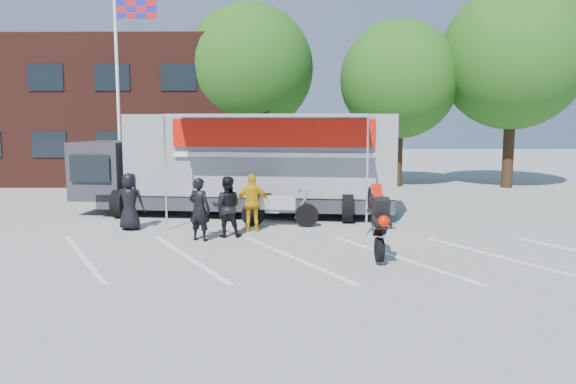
{
  "coord_description": "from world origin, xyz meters",
  "views": [
    {
      "loc": [
        0.29,
        -11.43,
        3.08
      ],
      "look_at": [
        0.07,
        2.53,
        1.3
      ],
      "focal_mm": 35.0,
      "sensor_mm": 36.0,
      "label": 1
    }
  ],
  "objects_px": {
    "parked_motorcycle": "(280,226)",
    "spectator_hivis": "(253,203)",
    "tree_right": "(513,58)",
    "spectator_leather_c": "(227,207)",
    "flagpole": "(124,68)",
    "tree_mid": "(399,80)",
    "spectator_leather_a": "(130,202)",
    "stunt_bike_rider": "(374,258)",
    "spectator_leather_b": "(199,209)",
    "tree_left": "(250,68)",
    "transporter_truck": "(248,215)"
  },
  "relations": [
    {
      "from": "transporter_truck",
      "to": "spectator_leather_a",
      "type": "relative_size",
      "value": 6.33
    },
    {
      "from": "spectator_hivis",
      "to": "spectator_leather_c",
      "type": "bearing_deg",
      "value": 42.27
    },
    {
      "from": "transporter_truck",
      "to": "spectator_hivis",
      "type": "height_order",
      "value": "transporter_truck"
    },
    {
      "from": "spectator_leather_c",
      "to": "tree_mid",
      "type": "bearing_deg",
      "value": -123.44
    },
    {
      "from": "flagpole",
      "to": "tree_mid",
      "type": "xyz_separation_m",
      "value": [
        11.24,
        5.0,
        -0.11
      ]
    },
    {
      "from": "spectator_leather_b",
      "to": "flagpole",
      "type": "bearing_deg",
      "value": -39.83
    },
    {
      "from": "spectator_leather_a",
      "to": "spectator_hivis",
      "type": "relative_size",
      "value": 1.01
    },
    {
      "from": "tree_left",
      "to": "spectator_leather_a",
      "type": "height_order",
      "value": "tree_left"
    },
    {
      "from": "tree_mid",
      "to": "spectator_leather_b",
      "type": "height_order",
      "value": "tree_mid"
    },
    {
      "from": "tree_right",
      "to": "spectator_hivis",
      "type": "distance_m",
      "value": 16.0
    },
    {
      "from": "stunt_bike_rider",
      "to": "spectator_hivis",
      "type": "distance_m",
      "value": 4.3
    },
    {
      "from": "flagpole",
      "to": "spectator_leather_a",
      "type": "bearing_deg",
      "value": -72.75
    },
    {
      "from": "tree_right",
      "to": "spectator_leather_c",
      "type": "height_order",
      "value": "tree_right"
    },
    {
      "from": "stunt_bike_rider",
      "to": "spectator_hivis",
      "type": "bearing_deg",
      "value": 132.0
    },
    {
      "from": "tree_mid",
      "to": "stunt_bike_rider",
      "type": "xyz_separation_m",
      "value": [
        -2.97,
        -14.01,
        -4.94
      ]
    },
    {
      "from": "spectator_leather_b",
      "to": "spectator_hivis",
      "type": "relative_size",
      "value": 1.01
    },
    {
      "from": "tree_right",
      "to": "parked_motorcycle",
      "type": "distance_m",
      "value": 15.31
    },
    {
      "from": "flagpole",
      "to": "parked_motorcycle",
      "type": "relative_size",
      "value": 3.47
    },
    {
      "from": "flagpole",
      "to": "spectator_hivis",
      "type": "bearing_deg",
      "value": -48.62
    },
    {
      "from": "tree_left",
      "to": "tree_mid",
      "type": "relative_size",
      "value": 1.13
    },
    {
      "from": "tree_left",
      "to": "parked_motorcycle",
      "type": "bearing_deg",
      "value": -80.98
    },
    {
      "from": "spectator_leather_b",
      "to": "tree_left",
      "type": "bearing_deg",
      "value": -69.86
    },
    {
      "from": "stunt_bike_rider",
      "to": "spectator_hivis",
      "type": "relative_size",
      "value": 1.12
    },
    {
      "from": "stunt_bike_rider",
      "to": "tree_mid",
      "type": "bearing_deg",
      "value": 75.24
    },
    {
      "from": "tree_mid",
      "to": "spectator_leather_a",
      "type": "height_order",
      "value": "tree_mid"
    },
    {
      "from": "tree_right",
      "to": "spectator_leather_a",
      "type": "relative_size",
      "value": 5.61
    },
    {
      "from": "tree_right",
      "to": "parked_motorcycle",
      "type": "xyz_separation_m",
      "value": [
        -10.21,
        -9.78,
        -5.88
      ]
    },
    {
      "from": "spectator_leather_a",
      "to": "spectator_leather_b",
      "type": "bearing_deg",
      "value": 150.71
    },
    {
      "from": "spectator_leather_a",
      "to": "tree_right",
      "type": "bearing_deg",
      "value": -141.46
    },
    {
      "from": "tree_mid",
      "to": "spectator_hivis",
      "type": "bearing_deg",
      "value": -118.34
    },
    {
      "from": "tree_right",
      "to": "transporter_truck",
      "type": "distance_m",
      "value": 14.95
    },
    {
      "from": "stunt_bike_rider",
      "to": "spectator_hivis",
      "type": "height_order",
      "value": "spectator_hivis"
    },
    {
      "from": "flagpole",
      "to": "spectator_leather_c",
      "type": "xyz_separation_m",
      "value": [
        4.67,
        -6.74,
        -4.24
      ]
    },
    {
      "from": "tree_right",
      "to": "parked_motorcycle",
      "type": "relative_size",
      "value": 3.96
    },
    {
      "from": "flagpole",
      "to": "stunt_bike_rider",
      "type": "relative_size",
      "value": 4.41
    },
    {
      "from": "transporter_truck",
      "to": "parked_motorcycle",
      "type": "distance_m",
      "value": 2.27
    },
    {
      "from": "parked_motorcycle",
      "to": "spectator_hivis",
      "type": "xyz_separation_m",
      "value": [
        -0.73,
        -0.74,
        0.81
      ]
    },
    {
      "from": "stunt_bike_rider",
      "to": "spectator_leather_a",
      "type": "bearing_deg",
      "value": 151.06
    },
    {
      "from": "tree_left",
      "to": "spectator_leather_c",
      "type": "xyz_separation_m",
      "value": [
        0.43,
        -12.74,
        -4.76
      ]
    },
    {
      "from": "stunt_bike_rider",
      "to": "spectator_leather_a",
      "type": "height_order",
      "value": "spectator_leather_a"
    },
    {
      "from": "tree_mid",
      "to": "parked_motorcycle",
      "type": "xyz_separation_m",
      "value": [
        -5.21,
        -10.28,
        -4.94
      ]
    },
    {
      "from": "parked_motorcycle",
      "to": "spectator_hivis",
      "type": "distance_m",
      "value": 1.32
    },
    {
      "from": "tree_right",
      "to": "spectator_leather_c",
      "type": "distance_m",
      "value": 16.91
    },
    {
      "from": "flagpole",
      "to": "tree_right",
      "type": "bearing_deg",
      "value": 15.48
    },
    {
      "from": "spectator_leather_a",
      "to": "parked_motorcycle",
      "type": "bearing_deg",
      "value": -169.44
    },
    {
      "from": "tree_left",
      "to": "tree_mid",
      "type": "height_order",
      "value": "tree_left"
    },
    {
      "from": "spectator_hivis",
      "to": "stunt_bike_rider",
      "type": "bearing_deg",
      "value": 128.2
    },
    {
      "from": "transporter_truck",
      "to": "spectator_leather_b",
      "type": "bearing_deg",
      "value": -96.82
    },
    {
      "from": "parked_motorcycle",
      "to": "spectator_leather_c",
      "type": "bearing_deg",
      "value": 140.42
    },
    {
      "from": "parked_motorcycle",
      "to": "spectator_leather_a",
      "type": "height_order",
      "value": "spectator_leather_a"
    }
  ]
}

